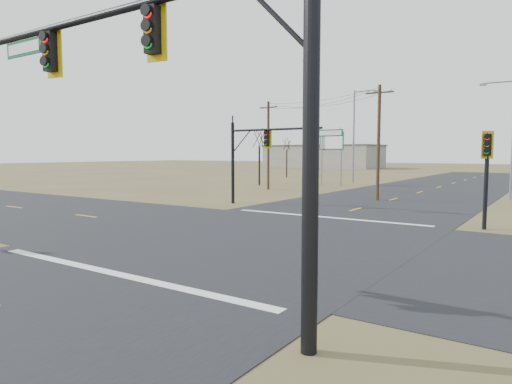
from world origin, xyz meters
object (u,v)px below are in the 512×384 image
utility_pole_near (379,141)px  bare_tree_a (259,137)px  highway_sign (331,148)px  mast_arm_near (168,69)px  utility_pole_far (268,144)px  bare_tree_b (287,144)px  streetlight_a (510,132)px  pedestal_signal_ne (487,159)px  mast_arm_far (271,144)px  streetlight_c (356,131)px

utility_pole_near → bare_tree_a: utility_pole_near is taller
highway_sign → mast_arm_near: bearing=-61.1°
utility_pole_far → bare_tree_b: bearing=115.7°
utility_pole_far → streetlight_a: bearing=6.3°
pedestal_signal_ne → highway_sign: 31.17m
utility_pole_near → highway_sign: bearing=126.9°
mast_arm_far → utility_pole_near: size_ratio=0.98×
mast_arm_near → utility_pole_near: (-4.79, 27.65, -0.89)m
pedestal_signal_ne → highway_sign: size_ratio=0.79×
highway_sign → bare_tree_b: bearing=146.3°
mast_arm_near → utility_pole_near: utility_pole_near is taller
utility_pole_near → streetlight_a: bearing=38.4°
mast_arm_far → streetlight_a: (13.30, 14.75, 1.06)m
mast_arm_near → streetlight_c: (-14.15, 46.25, 0.82)m
mast_arm_near → bare_tree_a: bearing=112.8°
streetlight_a → bare_tree_a: size_ratio=1.37×
streetlight_a → bare_tree_a: (-25.59, 2.23, 0.17)m
mast_arm_near → utility_pole_far: bearing=110.9°
mast_arm_far → bare_tree_a: bare_tree_a is taller
mast_arm_far → streetlight_c: size_ratio=0.77×
mast_arm_near → utility_pole_far: utility_pole_far is taller
bare_tree_b → pedestal_signal_ne: bearing=-48.3°
bare_tree_a → bare_tree_b: bare_tree_a is taller
utility_pole_far → streetlight_c: bearing=75.7°
mast_arm_far → utility_pole_near: bearing=44.2°
bare_tree_a → bare_tree_b: size_ratio=1.09×
pedestal_signal_ne → utility_pole_far: size_ratio=0.54×
pedestal_signal_ne → bare_tree_a: bearing=118.8°
utility_pole_near → mast_arm_near: bearing=-80.2°
highway_sign → streetlight_c: 5.30m
pedestal_signal_ne → streetlight_c: bearing=97.7°
utility_pole_near → bare_tree_a: 19.36m
streetlight_a → bare_tree_b: streetlight_a is taller
pedestal_signal_ne → utility_pole_far: 26.61m
mast_arm_far → bare_tree_a: 21.00m
utility_pole_far → bare_tree_a: 6.26m
pedestal_signal_ne → streetlight_a: (-0.60, 17.24, 1.93)m
mast_arm_far → streetlight_a: bearing=33.3°
mast_arm_near → bare_tree_a: size_ratio=1.59×
mast_arm_far → streetlight_a: size_ratio=0.92×
streetlight_c → highway_sign: bearing=-108.0°
bare_tree_b → utility_pole_far: bearing=-64.3°
streetlight_a → bare_tree_a: bearing=171.0°
utility_pole_near → streetlight_a: 10.77m
mast_arm_far → utility_pole_far: utility_pole_far is taller
mast_arm_far → bare_tree_b: size_ratio=1.36×
utility_pole_near → utility_pole_far: utility_pole_near is taller
mast_arm_far → bare_tree_a: size_ratio=1.25×
streetlight_c → bare_tree_b: size_ratio=1.76×
highway_sign → streetlight_c: (1.01, 4.77, 2.08)m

